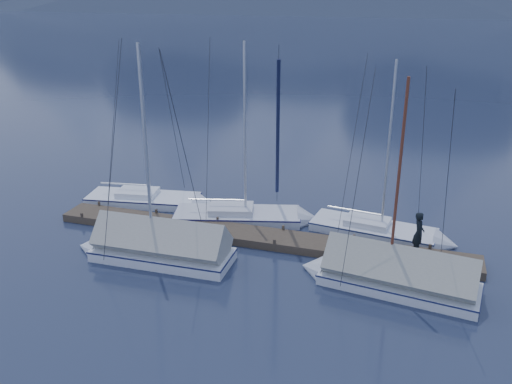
# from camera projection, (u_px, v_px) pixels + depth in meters

# --- Properties ---
(ground) EXTENTS (1000.00, 1000.00, 0.00)m
(ground) POSITION_uv_depth(u_px,v_px,m) (241.00, 262.00, 21.09)
(ground) COLOR #161D31
(ground) RESTS_ON ground
(dock) EXTENTS (18.00, 1.50, 0.54)m
(dock) POSITION_uv_depth(u_px,v_px,m) (256.00, 238.00, 22.84)
(dock) COLOR #382D23
(dock) RESTS_ON ground
(mooring_posts) EXTENTS (15.12, 1.52, 0.35)m
(mooring_posts) POSITION_uv_depth(u_px,v_px,m) (245.00, 232.00, 22.89)
(mooring_posts) COLOR #382D23
(mooring_posts) RESTS_ON ground
(sailboat_open_left) EXTENTS (6.57, 2.94, 8.43)m
(sailboat_open_left) POSITION_uv_depth(u_px,v_px,m) (159.00, 201.00, 26.62)
(sailboat_open_left) COLOR white
(sailboat_open_left) RESTS_ON ground
(sailboat_open_mid) EXTENTS (6.89, 3.49, 8.78)m
(sailboat_open_mid) POSITION_uv_depth(u_px,v_px,m) (256.00, 217.00, 24.75)
(sailboat_open_mid) COLOR silver
(sailboat_open_mid) RESTS_ON ground
(sailboat_open_right) EXTENTS (6.36, 2.77, 8.18)m
(sailboat_open_right) POSITION_uv_depth(u_px,v_px,m) (391.00, 234.00, 23.16)
(sailboat_open_right) COLOR silver
(sailboat_open_right) RESTS_ON ground
(sailboat_covered_near) EXTENTS (6.59, 2.95, 8.29)m
(sailboat_covered_near) POSITION_uv_depth(u_px,v_px,m) (385.00, 276.00, 19.30)
(sailboat_covered_near) COLOR silver
(sailboat_covered_near) RESTS_ON ground
(sailboat_covered_far) EXTENTS (6.52, 2.76, 9.10)m
(sailboat_covered_far) POSITION_uv_depth(u_px,v_px,m) (150.00, 248.00, 21.25)
(sailboat_covered_far) COLOR silver
(sailboat_covered_far) RESTS_ON ground
(person) EXTENTS (0.46, 0.66, 1.71)m
(person) POSITION_uv_depth(u_px,v_px,m) (419.00, 233.00, 20.76)
(person) COLOR black
(person) RESTS_ON dock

